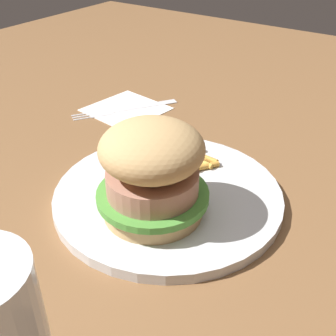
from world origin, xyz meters
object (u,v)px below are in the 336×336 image
object	(u,v)px
sandwich	(152,171)
fries_pile	(188,158)
napkin	(126,109)
plate	(168,195)
fork	(125,108)

from	to	relation	value
sandwich	fries_pile	world-z (taller)	sandwich
sandwich	napkin	distance (m)	0.29
plate	napkin	size ratio (longest dim) A/B	2.31
fries_pile	napkin	xyz separation A→B (m)	(-0.09, -0.18, -0.02)
plate	fork	world-z (taller)	plate
plate	napkin	bearing A→B (deg)	-129.58
fork	napkin	bearing A→B (deg)	146.53
fries_pile	fork	world-z (taller)	fries_pile
plate	napkin	distance (m)	0.25
plate	fries_pile	size ratio (longest dim) A/B	3.07
plate	fork	distance (m)	0.25
sandwich	fork	xyz separation A→B (m)	(-0.20, -0.20, -0.06)
fries_pile	napkin	world-z (taller)	fries_pile
fries_pile	fork	size ratio (longest dim) A/B	0.54
fork	sandwich	bearing A→B (deg)	45.65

